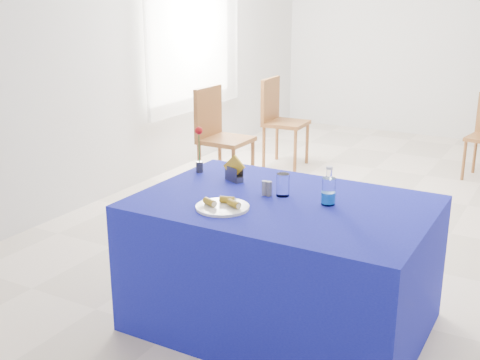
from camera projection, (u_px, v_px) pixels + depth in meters
name	position (u px, v px, depth m)	size (l,w,h in m)	color
floor	(383.00, 221.00, 5.12)	(7.00, 7.00, 0.00)	beige
room_shell	(400.00, 8.00, 4.60)	(7.00, 7.00, 7.00)	silver
window_pane	(190.00, 23.00, 6.48)	(0.04, 1.50, 1.60)	white
curtain	(196.00, 23.00, 6.45)	(0.04, 1.75, 1.85)	white
plate	(223.00, 207.00, 3.20)	(0.29, 0.29, 0.01)	white
drinking_glass	(283.00, 185.00, 3.39)	(0.08, 0.08, 0.13)	white
salt_shaker	(264.00, 188.00, 3.41)	(0.03, 0.03, 0.09)	gray
pepper_shaker	(269.00, 189.00, 3.39)	(0.03, 0.03, 0.09)	slate
blue_table	(282.00, 263.00, 3.44)	(1.60, 1.10, 0.76)	#0F1290
water_bottle	(328.00, 192.00, 3.25)	(0.08, 0.08, 0.21)	white
napkin_holder	(234.00, 173.00, 3.67)	(0.15, 0.10, 0.16)	#3B3B40
rose_vase	(199.00, 150.00, 3.82)	(0.05, 0.05, 0.30)	#27282D
chair_win_a	(218.00, 131.00, 5.85)	(0.45, 0.45, 1.00)	brown
chair_win_b	(279.00, 116.00, 6.67)	(0.46, 0.46, 0.97)	brown
banana_pieces	(224.00, 202.00, 3.21)	(0.22, 0.14, 0.04)	gold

